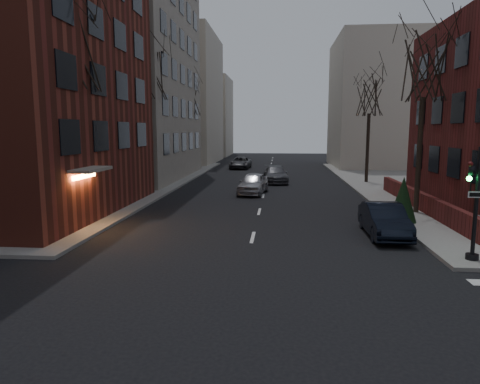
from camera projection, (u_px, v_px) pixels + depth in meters
name	position (u px, v px, depth m)	size (l,w,h in m)	color
building_left_tan	(87.00, 30.00, 40.10)	(18.00, 18.00, 28.00)	gray
low_wall_right	(420.00, 200.00, 24.86)	(0.35, 16.00, 1.00)	maroon
building_distant_la	(168.00, 99.00, 61.33)	(14.00, 16.00, 18.00)	#B7AD9B
building_distant_ra	(391.00, 103.00, 53.82)	(14.00, 14.00, 16.00)	#B7AD9B
building_distant_lb	(203.00, 117.00, 78.19)	(10.00, 12.00, 14.00)	#B7AD9B
traffic_signal	(474.00, 211.00, 14.95)	(0.76, 0.44, 4.00)	black
tree_left_a	(73.00, 51.00, 20.45)	(4.18, 4.18, 10.26)	#2D231C
tree_left_b	(148.00, 73.00, 32.21)	(4.40, 4.40, 10.80)	#2D231C
tree_left_c	(188.00, 99.00, 46.13)	(3.96, 3.96, 9.72)	#2D231C
tree_right_a	(424.00, 67.00, 22.85)	(3.96, 3.96, 9.72)	#2D231C
tree_right_b	(370.00, 96.00, 36.71)	(3.74, 3.74, 9.18)	#2D231C
streetlamp_near	(141.00, 137.00, 28.89)	(0.36, 0.36, 6.28)	black
streetlamp_far	(197.00, 134.00, 48.60)	(0.36, 0.36, 6.28)	black
parked_sedan	(384.00, 220.00, 19.03)	(1.55, 4.45, 1.47)	black
car_lane_silver	(253.00, 183.00, 31.66)	(1.83, 4.56, 1.55)	#ABABB0
car_lane_gray	(276.00, 174.00, 38.39)	(2.03, 5.00, 1.45)	#46464C
car_lane_far	(240.00, 163.00, 52.21)	(2.34, 5.08, 1.41)	#3D3C41
sandwich_board	(479.00, 227.00, 18.25)	(0.42, 0.58, 0.94)	silver
evergreen_shrub	(403.00, 199.00, 21.28)	(1.36, 1.36, 2.26)	black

